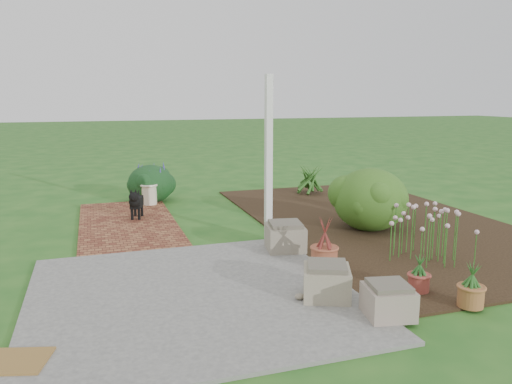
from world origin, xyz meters
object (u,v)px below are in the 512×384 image
object	(u,v)px
stone_trough_near	(388,302)
cream_ceramic_urn	(149,194)
evergreen_shrub	(370,198)
black_dog	(136,202)

from	to	relation	value
stone_trough_near	cream_ceramic_urn	size ratio (longest dim) A/B	1.11
cream_ceramic_urn	evergreen_shrub	distance (m)	4.43
black_dog	cream_ceramic_urn	world-z (taller)	black_dog
black_dog	cream_ceramic_urn	size ratio (longest dim) A/B	1.48
black_dog	cream_ceramic_urn	bearing A→B (deg)	88.36
stone_trough_near	cream_ceramic_urn	distance (m)	6.25
cream_ceramic_urn	evergreen_shrub	size ratio (longest dim) A/B	0.33
cream_ceramic_urn	evergreen_shrub	world-z (taller)	evergreen_shrub
cream_ceramic_urn	evergreen_shrub	bearing A→B (deg)	-42.70
stone_trough_near	evergreen_shrub	size ratio (longest dim) A/B	0.36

